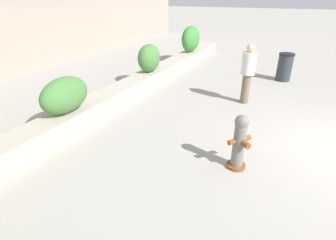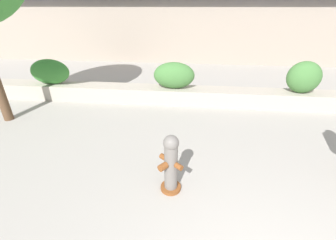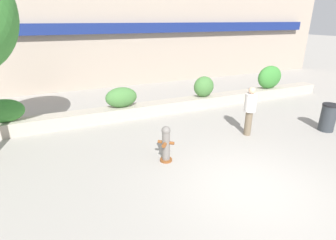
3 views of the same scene
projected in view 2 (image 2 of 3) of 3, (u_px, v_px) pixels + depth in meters
planter_wall_low at (225, 97)px, 7.12m from camera, size 18.00×0.70×0.50m
hedge_bush_0 at (50, 72)px, 7.37m from camera, size 1.30×0.64×0.81m
hedge_bush_1 at (174, 75)px, 6.98m from camera, size 1.27×0.66×0.82m
hedge_bush_2 at (304, 77)px, 6.58m from camera, size 0.96×0.69×0.94m
fire_hydrant at (171, 164)px, 3.68m from camera, size 0.50×0.50×1.08m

